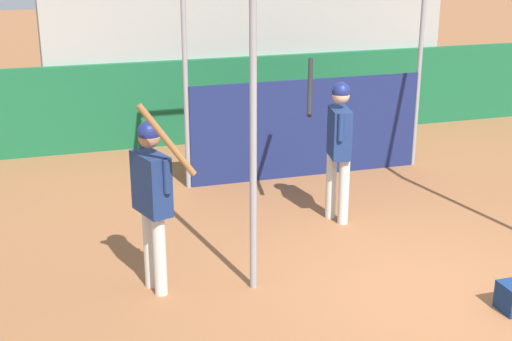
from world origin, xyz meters
The scene contains 6 objects.
ground_plane centered at (0.00, 0.00, 0.00)m, with size 60.00×60.00×0.00m, color #935B38.
outfield_wall centered at (0.00, 5.99, 0.72)m, with size 24.00×0.12×1.44m.
bleacher_section centered at (0.00, 8.05, 1.75)m, with size 7.05×4.00×3.52m.
batting_cage centered at (0.09, 3.25, 1.30)m, with size 3.64×3.23×3.17m.
player_batter centered at (-0.19, 2.05, 1.07)m, with size 0.60×0.98×1.96m.
player_waiting centered at (-2.66, 0.87, 1.08)m, with size 0.55×0.69×2.03m.
Camera 1 is at (-3.61, -5.62, 3.47)m, focal length 50.00 mm.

